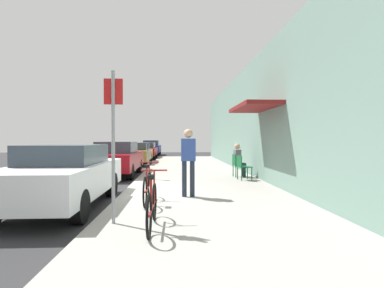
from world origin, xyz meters
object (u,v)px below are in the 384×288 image
at_px(parking_meter, 148,158).
at_px(cafe_chair_1, 237,164).
at_px(parked_car_1, 117,158).
at_px(pedestrian_standing, 188,157).
at_px(parked_car_2, 136,153).
at_px(street_sign, 113,134).
at_px(bicycle_0, 152,206).
at_px(parked_car_4, 151,148).
at_px(parked_car_3, 145,150).
at_px(parked_car_0, 64,175).
at_px(seated_patron_1, 239,159).
at_px(bicycle_1, 147,187).
at_px(cafe_chair_0, 242,166).

relative_size(parking_meter, cafe_chair_1, 1.52).
xyz_separation_m(parked_car_1, cafe_chair_1, (4.92, -1.59, -0.13)).
xyz_separation_m(parked_car_1, pedestrian_standing, (2.87, -5.56, 0.36)).
relative_size(parked_car_2, street_sign, 1.69).
height_order(street_sign, bicycle_0, street_sign).
bearing_deg(pedestrian_standing, parked_car_4, 96.98).
xyz_separation_m(parked_car_1, parked_car_3, (0.00, 12.05, -0.06)).
xyz_separation_m(parked_car_0, street_sign, (1.50, -1.82, 0.89)).
bearing_deg(parking_meter, parked_car_0, -110.96).
xyz_separation_m(street_sign, cafe_chair_1, (3.42, 6.32, -1.02)).
xyz_separation_m(parked_car_0, parked_car_4, (0.00, 23.98, 0.03)).
relative_size(street_sign, seated_patron_1, 2.02).
bearing_deg(parked_car_2, bicycle_0, -81.40).
bearing_deg(bicycle_1, parked_car_3, 95.98).
relative_size(street_sign, pedestrian_standing, 1.53).
bearing_deg(parked_car_0, cafe_chair_0, 35.97).
bearing_deg(bicycle_1, seated_patron_1, 56.79).
distance_m(parked_car_1, parked_car_2, 6.18).
bearing_deg(cafe_chair_1, bicycle_1, -122.72).
xyz_separation_m(parked_car_3, street_sign, (1.50, -19.96, 0.94)).
distance_m(parked_car_4, bicycle_0, 26.24).
bearing_deg(bicycle_0, parking_meter, 95.82).
bearing_deg(pedestrian_standing, cafe_chair_1, 62.65).
distance_m(parked_car_4, cafe_chair_0, 20.99).
relative_size(street_sign, cafe_chair_0, 2.99).
height_order(cafe_chair_1, seated_patron_1, seated_patron_1).
height_order(cafe_chair_1, pedestrian_standing, pedestrian_standing).
relative_size(parking_meter, bicycle_0, 0.77).
xyz_separation_m(parking_meter, street_sign, (-0.05, -5.87, 0.75)).
height_order(parked_car_3, bicycle_1, parked_car_3).
height_order(street_sign, seated_patron_1, street_sign).
height_order(parked_car_3, bicycle_0, parked_car_3).
distance_m(parked_car_0, bicycle_1, 1.95).
relative_size(parked_car_3, cafe_chair_1, 5.06).
xyz_separation_m(parked_car_2, cafe_chair_0, (4.93, -8.70, -0.10)).
bearing_deg(parked_car_3, parked_car_0, -90.00).
height_order(parked_car_2, parked_car_3, parked_car_2).
bearing_deg(parked_car_3, parked_car_2, -90.00).
bearing_deg(street_sign, parked_car_3, 94.30).
bearing_deg(parked_car_4, parked_car_2, -90.00).
relative_size(parking_meter, cafe_chair_0, 1.52).
bearing_deg(parked_car_0, seated_patron_1, 42.10).
height_order(parked_car_2, pedestrian_standing, pedestrian_standing).
relative_size(parking_meter, pedestrian_standing, 0.78).
bearing_deg(seated_patron_1, bicycle_0, -112.79).
distance_m(street_sign, bicycle_1, 2.05).
relative_size(parked_car_0, parked_car_1, 1.00).
bearing_deg(pedestrian_standing, bicycle_0, -104.35).
relative_size(bicycle_1, seated_patron_1, 1.33).
xyz_separation_m(seated_patron_1, pedestrian_standing, (-2.11, -3.97, 0.30)).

